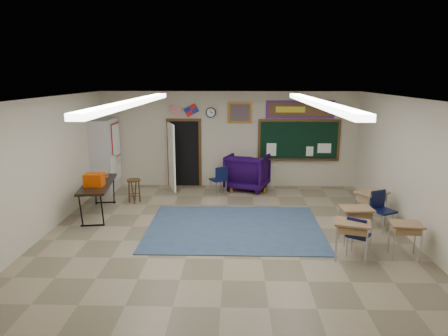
{
  "coord_description": "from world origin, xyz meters",
  "views": [
    {
      "loc": [
        0.2,
        -7.93,
        3.44
      ],
      "look_at": [
        -0.06,
        1.5,
        1.27
      ],
      "focal_mm": 32.0,
      "sensor_mm": 36.0,
      "label": 1
    }
  ],
  "objects_px": {
    "student_desk_front_left": "(355,223)",
    "wingback_armchair": "(248,171)",
    "folding_table": "(98,197)",
    "wooden_stool": "(134,191)",
    "student_desk_front_right": "(371,206)"
  },
  "relations": [
    {
      "from": "wingback_armchair",
      "to": "folding_table",
      "type": "relative_size",
      "value": 0.59
    },
    {
      "from": "wooden_stool",
      "to": "wingback_armchair",
      "type": "bearing_deg",
      "value": 24.9
    },
    {
      "from": "wingback_armchair",
      "to": "wooden_stool",
      "type": "xyz_separation_m",
      "value": [
        -3.2,
        -1.48,
        -0.21
      ]
    },
    {
      "from": "student_desk_front_left",
      "to": "student_desk_front_right",
      "type": "xyz_separation_m",
      "value": [
        0.67,
        1.1,
        0.02
      ]
    },
    {
      "from": "student_desk_front_left",
      "to": "wingback_armchair",
      "type": "bearing_deg",
      "value": 114.7
    },
    {
      "from": "student_desk_front_left",
      "to": "folding_table",
      "type": "xyz_separation_m",
      "value": [
        -6.0,
        1.64,
        0.02
      ]
    },
    {
      "from": "wooden_stool",
      "to": "student_desk_front_right",
      "type": "bearing_deg",
      "value": -14.25
    },
    {
      "from": "student_desk_front_right",
      "to": "wooden_stool",
      "type": "relative_size",
      "value": 1.27
    },
    {
      "from": "wingback_armchair",
      "to": "wooden_stool",
      "type": "height_order",
      "value": "wingback_armchair"
    },
    {
      "from": "folding_table",
      "to": "wooden_stool",
      "type": "xyz_separation_m",
      "value": [
        0.67,
        0.98,
        -0.11
      ]
    },
    {
      "from": "wingback_armchair",
      "to": "student_desk_front_right",
      "type": "height_order",
      "value": "wingback_armchair"
    },
    {
      "from": "student_desk_front_left",
      "to": "wooden_stool",
      "type": "height_order",
      "value": "student_desk_front_left"
    },
    {
      "from": "student_desk_front_right",
      "to": "wooden_stool",
      "type": "bearing_deg",
      "value": 136.64
    },
    {
      "from": "wooden_stool",
      "to": "student_desk_front_left",
      "type": "bearing_deg",
      "value": -26.17
    },
    {
      "from": "wooden_stool",
      "to": "folding_table",
      "type": "bearing_deg",
      "value": -124.13
    }
  ]
}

